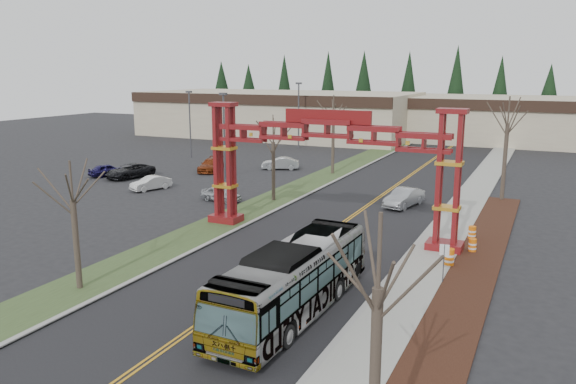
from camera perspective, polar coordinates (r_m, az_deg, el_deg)
The scene contains 33 objects.
ground at distance 24.14m, azimuth -12.61°, elevation -15.45°, with size 200.00×200.00×0.00m, color black.
road at distance 45.18m, azimuth 7.11°, elevation -2.08°, with size 12.00×110.00×0.02m, color black.
lane_line_left at distance 45.21m, azimuth 6.97°, elevation -2.05°, with size 0.12×100.00×0.01m, color orange.
lane_line_right at distance 45.14m, azimuth 7.26°, elevation -2.08°, with size 0.12×100.00×0.01m, color orange.
curb_right at distance 43.73m, azimuth 14.79°, elevation -2.80°, with size 0.30×110.00×0.15m, color #979792.
sidewalk_right at distance 43.51m, azimuth 16.67°, elevation -2.98°, with size 2.60×110.00×0.14m, color gray.
landscape_strip at distance 29.05m, azimuth 17.13°, elevation -10.67°, with size 2.60×50.00×0.12m, color black.
grass_median at distance 48.17m, azimuth -1.96°, elevation -1.06°, with size 4.00×110.00×0.08m, color #314321.
curb_left at distance 47.37m, azimuth 0.03°, elevation -1.24°, with size 0.30×110.00×0.15m, color #979792.
gateway_arch at distance 37.55m, azimuth 3.98°, elevation 4.36°, with size 18.20×1.60×8.90m.
retail_building_west at distance 99.00m, azimuth -0.88°, elevation 7.96°, with size 46.00×22.30×7.50m.
retail_building_east at distance 96.99m, azimuth 23.29°, elevation 6.74°, with size 38.00×20.30×7.00m.
conifer_treeline at distance 109.57m, azimuth 18.55°, elevation 9.17°, with size 116.10×5.60×13.00m.
transit_bus at distance 26.20m, azimuth 0.59°, elevation -8.88°, with size 2.79×11.94×3.33m, color #9EA0A6.
silver_sedan at distance 47.62m, azimuth 11.71°, elevation -0.57°, with size 1.63×4.67×1.54m, color #A5A8AD.
parked_car_near_a at distance 48.95m, azimuth -6.82°, elevation -0.21°, with size 1.51×3.74×1.27m, color #B1B5B9.
parked_car_near_b at distance 54.86m, azimuth -13.77°, elevation 0.88°, with size 1.38×3.94×1.30m, color white.
parked_car_near_c at distance 61.59m, azimuth -15.77°, elevation 2.07°, with size 2.47×5.36×1.49m, color black.
parked_car_mid_a at distance 63.77m, azimuth -7.82°, elevation 2.73°, with size 2.02×4.98×1.44m, color maroon.
parked_car_mid_b at distance 63.36m, azimuth -17.88°, elevation 2.15°, with size 1.58×3.93×1.34m, color #1B154C.
parked_car_far_a at distance 64.44m, azimuth -0.80°, elevation 2.92°, with size 1.48×4.23×1.39m, color #B2B7BA.
bare_tree_median_near at distance 30.16m, azimuth -21.03°, elevation -0.81°, with size 3.04×3.04×6.75m.
bare_tree_median_mid at distance 48.07m, azimuth -1.51°, elevation 5.03°, with size 3.15×3.15×7.19m.
bare_tree_median_far at distance 61.11m, azimuth 4.64°, elevation 7.70°, with size 3.35×3.35×8.59m.
bare_tree_right_near at distance 14.02m, azimuth 9.14°, elevation -9.83°, with size 2.90×2.90×7.83m.
bare_tree_right_far at distance 51.47m, azimuth 21.42°, elevation 6.44°, with size 3.48×3.48×9.01m.
light_pole_near at distance 58.05m, azimuth -6.52°, elevation 6.28°, with size 0.78×0.39×8.94m.
light_pole_mid at distance 73.86m, azimuth -9.94°, elevation 7.28°, with size 0.75×0.37×8.60m.
light_pole_far at distance 81.93m, azimuth 1.09°, elevation 8.28°, with size 0.82×0.41×9.48m.
street_sign at distance 30.81m, azimuth 15.57°, elevation -6.25°, with size 0.50×0.08×2.19m.
barrel_south at distance 33.85m, azimuth 16.05°, elevation -6.44°, with size 0.59×0.59×1.08m.
barrel_mid at distance 36.80m, azimuth 18.22°, elevation -5.22°, with size 0.49×0.49×0.91m.
barrel_north at distance 39.53m, azimuth 18.19°, elevation -4.00°, with size 0.51×0.51×0.95m.
Camera 1 is at (13.49, -16.67, 11.09)m, focal length 35.00 mm.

